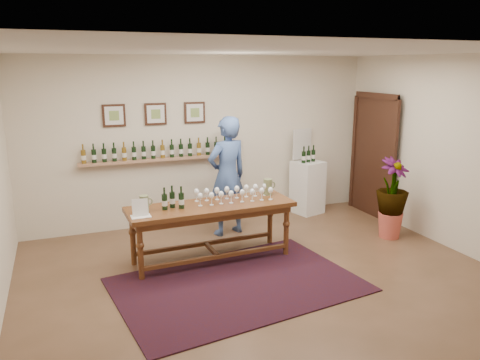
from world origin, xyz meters
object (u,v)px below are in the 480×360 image
object	(u,v)px
display_pedestal	(307,187)
tasting_table	(211,213)
person	(227,176)
potted_plant	(392,198)

from	to	relation	value
display_pedestal	tasting_table	bearing A→B (deg)	-148.11
tasting_table	person	world-z (taller)	person
tasting_table	display_pedestal	bearing A→B (deg)	30.26
person	display_pedestal	bearing A→B (deg)	-177.13
tasting_table	display_pedestal	xyz separation A→B (m)	(2.31, 1.44, -0.21)
potted_plant	person	distance (m)	2.58
display_pedestal	person	bearing A→B (deg)	-163.32
display_pedestal	potted_plant	xyz separation A→B (m)	(0.57, -1.62, 0.16)
tasting_table	potted_plant	size ratio (longest dim) A/B	2.09
display_pedestal	person	size ratio (longest dim) A/B	0.50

